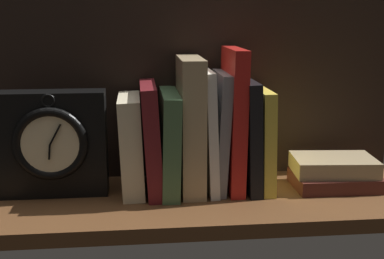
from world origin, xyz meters
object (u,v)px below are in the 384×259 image
(book_maroon_dawkins, at_px, (151,138))
(book_green_romantic, at_px, (169,142))
(book_cream_twain, at_px, (132,144))
(book_tan_shortstories, at_px, (190,125))
(book_black_skeptic, at_px, (247,134))
(book_yellow_seinlanguage, at_px, (261,138))
(book_stack_side, at_px, (334,172))
(book_white_catcher, at_px, (208,130))
(book_gray_chess, at_px, (219,131))
(framed_clock, at_px, (53,143))
(book_red_requiem, at_px, (233,119))

(book_maroon_dawkins, distance_m, book_green_romantic, 0.03)
(book_cream_twain, distance_m, book_tan_shortstories, 0.11)
(book_green_romantic, bearing_deg, book_black_skeptic, 0.00)
(book_yellow_seinlanguage, bearing_deg, book_tan_shortstories, 180.00)
(book_maroon_dawkins, height_order, book_black_skeptic, book_black_skeptic)
(book_cream_twain, distance_m, book_stack_side, 0.38)
(book_maroon_dawkins, distance_m, book_black_skeptic, 0.18)
(book_yellow_seinlanguage, height_order, book_stack_side, book_yellow_seinlanguage)
(book_white_catcher, relative_size, book_gray_chess, 1.03)
(book_white_catcher, bearing_deg, framed_clock, -178.48)
(book_maroon_dawkins, bearing_deg, book_gray_chess, 0.00)
(book_tan_shortstories, relative_size, book_white_catcher, 1.10)
(book_green_romantic, relative_size, book_tan_shortstories, 0.75)
(book_tan_shortstories, xyz_separation_m, book_black_skeptic, (0.11, 0.00, -0.02))
(book_maroon_dawkins, height_order, book_red_requiem, book_red_requiem)
(book_black_skeptic, distance_m, book_stack_side, 0.18)
(book_white_catcher, distance_m, book_stack_side, 0.25)
(book_green_romantic, relative_size, book_white_catcher, 0.82)
(book_green_romantic, bearing_deg, book_yellow_seinlanguage, 0.00)
(book_tan_shortstories, bearing_deg, book_gray_chess, 0.00)
(book_maroon_dawkins, height_order, book_gray_chess, book_gray_chess)
(book_green_romantic, height_order, book_white_catcher, book_white_catcher)
(book_white_catcher, xyz_separation_m, book_stack_side, (0.24, -0.02, -0.08))
(book_cream_twain, height_order, book_yellow_seinlanguage, book_yellow_seinlanguage)
(book_black_skeptic, relative_size, framed_clock, 1.08)
(framed_clock, distance_m, book_stack_side, 0.52)
(book_red_requiem, height_order, framed_clock, book_red_requiem)
(book_black_skeptic, distance_m, framed_clock, 0.35)
(book_green_romantic, distance_m, book_red_requiem, 0.12)
(book_yellow_seinlanguage, xyz_separation_m, book_stack_side, (0.14, -0.02, -0.07))
(book_gray_chess, relative_size, framed_clock, 1.15)
(book_cream_twain, bearing_deg, book_gray_chess, 0.00)
(book_maroon_dawkins, distance_m, book_yellow_seinlanguage, 0.20)
(framed_clock, bearing_deg, book_stack_side, -1.50)
(book_red_requiem, height_order, book_black_skeptic, book_red_requiem)
(book_maroon_dawkins, relative_size, book_black_skeptic, 0.97)
(book_stack_side, bearing_deg, book_tan_shortstories, 175.57)
(book_cream_twain, distance_m, book_green_romantic, 0.07)
(book_green_romantic, relative_size, book_black_skeptic, 0.90)
(book_black_skeptic, height_order, book_stack_side, book_black_skeptic)
(book_maroon_dawkins, bearing_deg, book_red_requiem, 0.00)
(book_cream_twain, bearing_deg, book_green_romantic, 0.00)
(book_maroon_dawkins, bearing_deg, book_yellow_seinlanguage, 0.00)
(book_tan_shortstories, bearing_deg, framed_clock, -178.28)
(book_maroon_dawkins, xyz_separation_m, framed_clock, (-0.17, -0.01, -0.00))
(book_tan_shortstories, relative_size, book_yellow_seinlanguage, 1.31)
(book_gray_chess, distance_m, framed_clock, 0.30)
(book_gray_chess, bearing_deg, book_red_requiem, 0.00)
(book_tan_shortstories, xyz_separation_m, book_white_catcher, (0.03, 0.00, -0.01))
(book_black_skeptic, xyz_separation_m, book_yellow_seinlanguage, (0.03, 0.00, -0.01))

